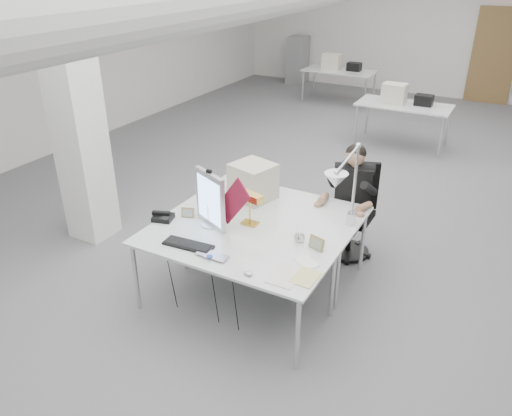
{
  "coord_description": "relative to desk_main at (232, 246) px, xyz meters",
  "views": [
    {
      "loc": [
        2.04,
        -5.78,
        3.09
      ],
      "look_at": [
        -0.03,
        -2.0,
        0.9
      ],
      "focal_mm": 35.0,
      "sensor_mm": 36.0,
      "label": 1
    }
  ],
  "objects": [
    {
      "name": "room_shell",
      "position": [
        0.04,
        2.63,
        0.95
      ],
      "size": [
        10.04,
        14.04,
        3.24
      ],
      "color": "#5C5C5F",
      "rests_on": "ground"
    },
    {
      "name": "keyboard",
      "position": [
        -0.33,
        -0.21,
        0.02
      ],
      "size": [
        0.47,
        0.19,
        0.02
      ],
      "primitive_type": "cube",
      "rotation": [
        0.0,
        0.0,
        0.08
      ],
      "color": "black",
      "rests_on": "desk_main"
    },
    {
      "name": "seated_person",
      "position": [
        0.61,
        1.49,
        0.16
      ],
      "size": [
        0.73,
        0.81,
        1.0
      ],
      "primitive_type": null,
      "rotation": [
        0.0,
        0.0,
        0.34
      ],
      "color": "black",
      "rests_on": "office_chair"
    },
    {
      "name": "laptop",
      "position": [
        -0.05,
        -0.29,
        0.02
      ],
      "size": [
        0.3,
        0.19,
        0.02
      ],
      "primitive_type": "imported",
      "rotation": [
        0.0,
        0.0,
        -0.02
      ],
      "color": "#B8B8BD",
      "rests_on": "desk_main"
    },
    {
      "name": "desk_main",
      "position": [
        0.0,
        0.0,
        0.0
      ],
      "size": [
        1.8,
        0.9,
        0.02
      ],
      "primitive_type": "cube",
      "color": "silver",
      "rests_on": "room_shell"
    },
    {
      "name": "paper_stack_c",
      "position": [
        0.7,
        0.06,
        0.02
      ],
      "size": [
        0.25,
        0.24,
        0.01
      ],
      "primitive_type": "cube",
      "rotation": [
        0.0,
        0.0,
        -0.64
      ],
      "color": "white",
      "rests_on": "desk_main"
    },
    {
      "name": "paper_stack_a",
      "position": [
        0.63,
        -0.21,
        0.02
      ],
      "size": [
        0.23,
        0.33,
        0.01
      ],
      "primitive_type": "cube",
      "rotation": [
        0.0,
        0.0,
        0.01
      ],
      "color": "silver",
      "rests_on": "desk_main"
    },
    {
      "name": "beige_monitor",
      "position": [
        -0.31,
        0.95,
        0.21
      ],
      "size": [
        0.49,
        0.48,
        0.39
      ],
      "primitive_type": "cube",
      "rotation": [
        0.0,
        0.0,
        -0.26
      ],
      "color": "#B9B499",
      "rests_on": "desk_second"
    },
    {
      "name": "mouse",
      "position": [
        0.36,
        -0.34,
        0.03
      ],
      "size": [
        0.09,
        0.06,
        0.03
      ],
      "primitive_type": "ellipsoid",
      "rotation": [
        0.0,
        0.0,
        0.13
      ],
      "color": "#ABABB0",
      "rests_on": "desk_main"
    },
    {
      "name": "paper_stack_b",
      "position": [
        0.79,
        -0.15,
        0.02
      ],
      "size": [
        0.19,
        0.26,
        0.01
      ],
      "primitive_type": "cube",
      "rotation": [
        0.0,
        0.0,
        -0.02
      ],
      "color": "#D0C97C",
      "rests_on": "desk_main"
    },
    {
      "name": "desk_second",
      "position": [
        0.0,
        0.9,
        0.0
      ],
      "size": [
        1.8,
        0.9,
        0.02
      ],
      "primitive_type": "cube",
      "color": "silver",
      "rests_on": "room_shell"
    },
    {
      "name": "pennant",
      "position": [
        -0.1,
        0.19,
        0.34
      ],
      "size": [
        0.47,
        0.19,
        0.54
      ],
      "primitive_type": "cube",
      "rotation": [
        0.0,
        -0.87,
        -0.36
      ],
      "color": "maroon",
      "rests_on": "monitor"
    },
    {
      "name": "desk_phone",
      "position": [
        -0.85,
        0.09,
        0.04
      ],
      "size": [
        0.23,
        0.21,
        0.05
      ],
      "primitive_type": "cube",
      "rotation": [
        0.0,
        0.0,
        0.28
      ],
      "color": "black",
      "rests_on": "desk_main"
    },
    {
      "name": "picture_frame_right",
      "position": [
        0.69,
        0.3,
        0.07
      ],
      "size": [
        0.16,
        0.08,
        0.12
      ],
      "primitive_type": "cube",
      "rotation": [
        -0.21,
        0.0,
        -0.27
      ],
      "color": "#A48C46",
      "rests_on": "desk_main"
    },
    {
      "name": "monitor",
      "position": [
        -0.37,
        0.23,
        0.28
      ],
      "size": [
        0.42,
        0.22,
        0.54
      ],
      "primitive_type": "cube",
      "rotation": [
        0.0,
        0.0,
        -0.42
      ],
      "color": "silver",
      "rests_on": "desk_main"
    },
    {
      "name": "architect_lamp",
      "position": [
        0.81,
        0.65,
        0.43
      ],
      "size": [
        0.25,
        0.66,
        0.84
      ],
      "primitive_type": null,
      "rotation": [
        0.0,
        0.0,
        0.04
      ],
      "color": "silver",
      "rests_on": "desk_second"
    },
    {
      "name": "bg_desk_a",
      "position": [
        0.2,
        5.5,
        0.0
      ],
      "size": [
        1.6,
        0.8,
        0.02
      ],
      "primitive_type": "cube",
      "color": "silver",
      "rests_on": "room_shell"
    },
    {
      "name": "picture_frame_left",
      "position": [
        -0.66,
        0.25,
        0.06
      ],
      "size": [
        0.13,
        0.07,
        0.1
      ],
      "primitive_type": "cube",
      "rotation": [
        -0.21,
        0.0,
        0.35
      ],
      "color": "#9F6F44",
      "rests_on": "desk_main"
    },
    {
      "name": "office_chair",
      "position": [
        0.61,
        1.54,
        -0.24
      ],
      "size": [
        0.63,
        0.63,
        1.01
      ],
      "primitive_type": null,
      "rotation": [
        0.0,
        0.0,
        0.34
      ],
      "color": "black",
      "rests_on": "room_shell"
    },
    {
      "name": "filing_cabinet",
      "position": [
        -3.5,
        9.15,
        -0.14
      ],
      "size": [
        0.45,
        0.55,
        1.2
      ],
      "primitive_type": "cube",
      "color": "gray",
      "rests_on": "room_shell"
    },
    {
      "name": "bg_desk_b",
      "position": [
        -1.8,
        7.7,
        0.0
      ],
      "size": [
        1.6,
        0.8,
        0.02
      ],
      "primitive_type": "cube",
      "color": "silver",
      "rests_on": "room_shell"
    },
    {
      "name": "bankers_lamp",
      "position": [
        -0.05,
        0.42,
        0.18
      ],
      "size": [
        0.32,
        0.2,
        0.34
      ],
      "primitive_type": null,
      "rotation": [
        0.0,
        0.0,
        -0.27
      ],
      "color": "#CA8D3F",
      "rests_on": "desk_main"
    },
    {
      "name": "desk_clock",
      "position": [
        0.51,
        0.34,
        0.06
      ],
      "size": [
        0.1,
        0.06,
        0.1
      ],
      "primitive_type": "cylinder",
      "rotation": [
        1.57,
        0.0,
        0.38
      ],
      "color": "#ADADB2",
      "rests_on": "desk_main"
    }
  ]
}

